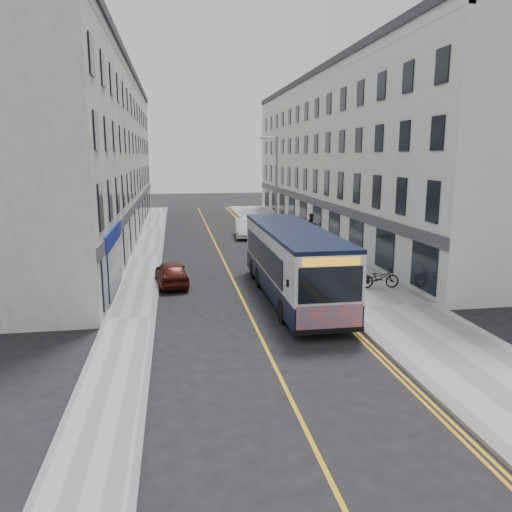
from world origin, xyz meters
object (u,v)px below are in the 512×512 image
object	(u,v)px
streetlamp	(275,188)
car_white	(245,228)
pedestrian_far	(312,226)
bicycle	(380,278)
city_bus	(293,260)
pedestrian_near	(284,234)
car_maroon	(172,273)

from	to	relation	value
streetlamp	car_white	distance (m)	6.64
pedestrian_far	car_white	bearing A→B (deg)	137.60
bicycle	pedestrian_far	size ratio (longest dim) A/B	1.00
city_bus	pedestrian_far	size ratio (longest dim) A/B	5.87
streetlamp	bicycle	bearing A→B (deg)	-77.12
city_bus	bicycle	xyz separation A→B (m)	(4.65, 0.71, -1.20)
pedestrian_near	car_white	xyz separation A→B (m)	(-2.20, 4.98, -0.20)
streetlamp	bicycle	distance (m)	13.23
bicycle	pedestrian_far	xyz separation A→B (m)	(0.89, 15.77, 0.47)
city_bus	bicycle	bearing A→B (deg)	8.63
city_bus	pedestrian_far	world-z (taller)	city_bus
pedestrian_near	pedestrian_far	world-z (taller)	pedestrian_far
bicycle	car_white	bearing A→B (deg)	17.78
pedestrian_near	car_white	size ratio (longest dim) A/B	0.36
pedestrian_near	car_maroon	distance (m)	12.94
streetlamp	car_white	bearing A→B (deg)	105.24
city_bus	pedestrian_near	world-z (taller)	city_bus
car_white	car_maroon	world-z (taller)	car_white
pedestrian_far	streetlamp	bearing A→B (deg)	-159.20
city_bus	pedestrian_near	size ratio (longest dim) A/B	6.99
streetlamp	city_bus	world-z (taller)	streetlamp
car_maroon	pedestrian_near	bearing A→B (deg)	-135.74
city_bus	car_white	xyz separation A→B (m)	(0.36, 18.44, -1.09)
car_white	car_maroon	bearing A→B (deg)	-106.76
streetlamp	car_white	size ratio (longest dim) A/B	1.76
bicycle	car_white	size ratio (longest dim) A/B	0.43
streetlamp	car_maroon	bearing A→B (deg)	-127.71
pedestrian_far	bicycle	bearing A→B (deg)	-114.87
city_bus	pedestrian_far	xyz separation A→B (m)	(5.54, 16.48, -0.73)
streetlamp	pedestrian_far	size ratio (longest dim) A/B	4.06
pedestrian_near	car_white	world-z (taller)	pedestrian_near
pedestrian_far	car_white	xyz separation A→B (m)	(-5.18, 1.96, -0.36)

